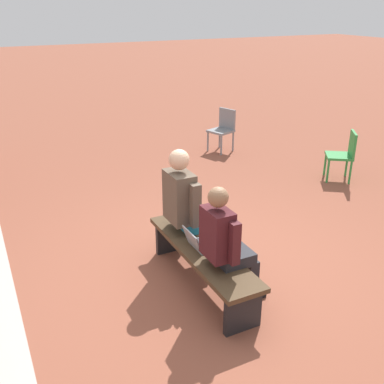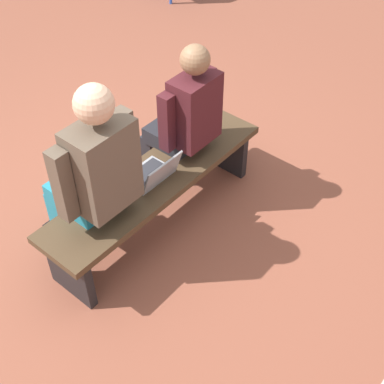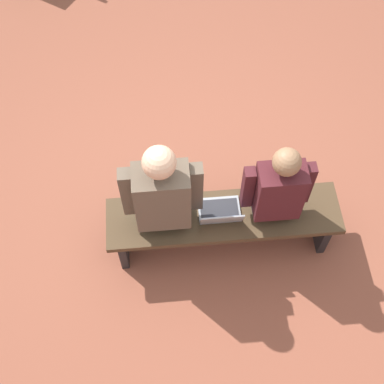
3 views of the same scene
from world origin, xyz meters
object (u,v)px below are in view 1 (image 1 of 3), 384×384
Objects in this scene: laptop at (200,243)px; plastic_chair_mid_courtyard at (223,127)px; bench at (202,256)px; person_student at (226,242)px; plastic_chair_far_right at (344,153)px; person_adult at (189,205)px.

plastic_chair_mid_courtyard reaches higher than laptop.
person_student is (-0.37, -0.06, 0.34)m from bench.
plastic_chair_far_right is at bearing -59.75° from person_student.
bench is 0.15m from laptop.
laptop is at bearing 20.28° from bench.
bench is 2.14× the size of plastic_chair_mid_courtyard.
laptop is 0.38× the size of plastic_chair_mid_courtyard.
person_student reaches higher than laptop.
plastic_chair_far_right reaches higher than laptop.
bench is at bearing 9.79° from person_student.
person_student is 3.99× the size of laptop.
person_student is at bearing -169.32° from laptop.
bench is 5.62× the size of laptop.
laptop is at bearing 10.68° from person_student.
laptop is (0.40, 0.08, -0.19)m from person_student.
person_adult is at bearing -0.49° from person_student.
person_student reaches higher than bench.
bench is 0.60m from person_adult.
person_adult reaches higher than person_student.
person_adult is (0.82, -0.01, 0.05)m from person_student.
person_adult is (0.45, -0.07, 0.38)m from bench.
plastic_chair_mid_courtyard is at bearing -35.40° from person_adult.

